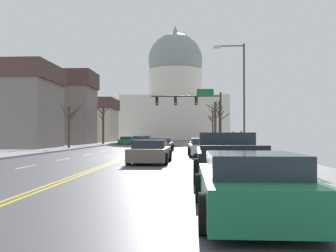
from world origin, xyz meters
The scene contains 23 objects.
ground centered at (0.00, 0.00, 0.02)m, with size 20.00×180.00×0.20m.
signal_gantry centered at (4.73, 16.68, 4.80)m, with size 7.91×0.41×6.48m.
street_lamp_right centered at (7.90, 2.58, 4.96)m, with size 2.35×0.24×8.16m.
capitol_building centered at (0.00, 82.40, 12.77)m, with size 29.28×18.72×32.94m.
sedan_near_00 centered at (5.04, 13.15, 0.55)m, with size 1.99×4.69×1.16m.
sedan_near_01 centered at (1.66, 6.82, 0.57)m, with size 2.09×4.31×1.19m.
sedan_near_02 centered at (5.01, 0.51, 0.58)m, with size 2.10×4.51×1.22m.
sedan_near_03 centered at (2.05, -5.87, 0.58)m, with size 2.14×4.56×1.22m.
pickup_truck_near_04 centered at (5.43, -12.64, 0.72)m, with size 2.38×5.32×1.59m.
sedan_near_05 centered at (5.26, -18.64, 0.57)m, with size 2.00×4.44×1.19m.
sedan_oncoming_00 centered at (-1.75, 21.81, 0.56)m, with size 2.14×4.36×1.18m.
sedan_oncoming_01 centered at (-5.43, 30.92, 0.55)m, with size 2.11×4.46×1.15m.
sedan_oncoming_02 centered at (-5.12, 41.25, 0.55)m, with size 2.09×4.53×1.16m.
sedan_oncoming_03 centered at (-5.00, 53.67, 0.54)m, with size 1.95×4.62×1.13m.
flank_building_00 centered at (-15.92, 44.72, 4.17)m, with size 12.16×8.52×8.22m.
flank_building_02 centered at (-16.78, 27.37, 5.32)m, with size 14.51×6.28×10.49m.
bare_tree_00 centered at (8.73, 50.22, 3.56)m, with size 2.48×2.43×6.88m.
bare_tree_01 centered at (-8.05, 11.75, 2.47)m, with size 2.07×1.69×4.35m.
bare_tree_02 centered at (7.96, 30.50, 3.39)m, with size 1.79×2.65×6.77m.
bare_tree_03 centered at (-7.95, 26.16, 2.96)m, with size 1.72×2.89×5.38m.
bare_tree_04 centered at (7.80, 20.54, 3.11)m, with size 2.83×2.22×5.55m.
pedestrian_00 centered at (7.74, 5.53, 1.04)m, with size 0.35×0.34×1.64m.
pedestrian_01 centered at (8.87, 9.34, 1.12)m, with size 0.35×0.34×1.76m.
Camera 1 is at (4.14, -25.72, 1.53)m, focal length 40.25 mm.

